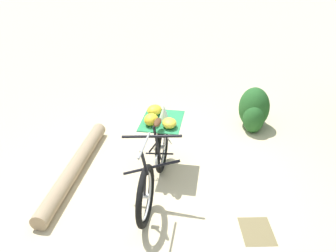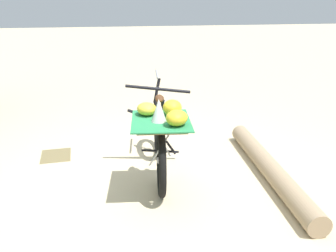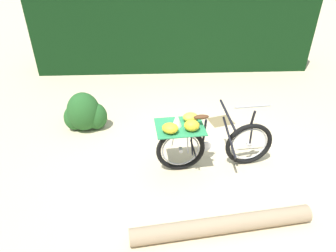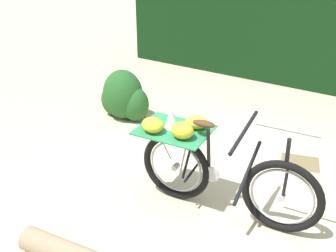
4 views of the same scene
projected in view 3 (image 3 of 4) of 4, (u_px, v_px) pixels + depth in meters
The scene contains 6 objects.
ground_plane at pixel (198, 157), 4.87m from camera, with size 60.00×60.00×0.00m, color beige.
foliage_hedge at pixel (174, 32), 7.67m from camera, with size 6.91×0.90×1.90m, color black.
bicycle at pixel (207, 141), 4.41m from camera, with size 1.80×0.82×1.03m.
fallen_log at pixel (222, 225), 3.62m from camera, with size 0.21×0.21×2.23m, color #9E8466.
shrub_cluster at pixel (85, 114), 5.43m from camera, with size 0.77×0.52×0.73m.
leaf_litter_patch at pixel (221, 121), 5.82m from camera, with size 0.44×0.36×0.01m, color olive.
Camera 3 is at (1.68, 3.48, 3.06)m, focal length 32.19 mm.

